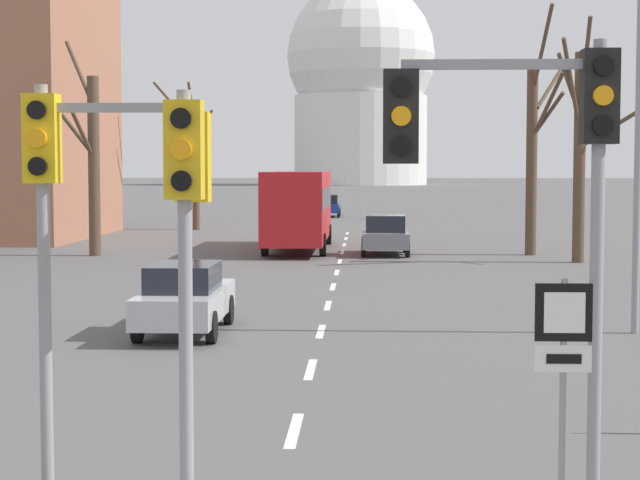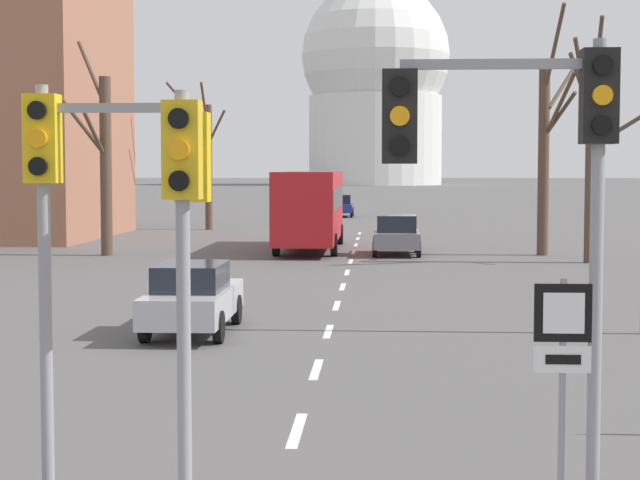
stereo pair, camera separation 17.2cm
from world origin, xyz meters
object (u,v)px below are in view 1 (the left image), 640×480
object	(u,v)px
street_lamp_right	(619,89)
sedan_mid_centre	(185,297)
route_sign_post	(563,355)
sedan_near_left	(385,235)
traffic_signal_centre_tall	(185,225)
traffic_signal_near_right	(529,156)
traffic_signal_near_left	(96,188)
sedan_near_right	(328,206)
city_bus	(299,204)

from	to	relation	value
street_lamp_right	sedan_mid_centre	world-z (taller)	street_lamp_right
route_sign_post	sedan_near_left	world-z (taller)	route_sign_post
traffic_signal_centre_tall	sedan_mid_centre	world-z (taller)	traffic_signal_centre_tall
traffic_signal_centre_tall	route_sign_post	size ratio (longest dim) A/B	1.76
traffic_signal_near_right	traffic_signal_near_left	bearing A→B (deg)	175.20
sedan_near_left	sedan_near_right	bearing A→B (deg)	95.91
traffic_signal_centre_tall	street_lamp_right	distance (m)	15.31
city_bus	traffic_signal_near_left	bearing A→B (deg)	-89.95
sedan_near_left	sedan_near_right	distance (m)	35.45
traffic_signal_centre_tall	sedan_near_left	xyz separation A→B (m)	(2.61, 34.45, -2.23)
traffic_signal_near_right	sedan_near_left	bearing A→B (deg)	91.39
traffic_signal_near_right	route_sign_post	world-z (taller)	traffic_signal_near_right
traffic_signal_near_left	city_bus	xyz separation A→B (m)	(-0.03, 35.74, -1.37)
street_lamp_right	route_sign_post	bearing A→B (deg)	-105.38
route_sign_post	street_lamp_right	size ratio (longest dim) A/B	0.29
traffic_signal_centre_tall	route_sign_post	world-z (taller)	traffic_signal_centre_tall
traffic_signal_near_left	sedan_near_right	xyz separation A→B (m)	(0.10, 68.63, -2.58)
traffic_signal_centre_tall	sedan_near_left	bearing A→B (deg)	85.67
city_bus	route_sign_post	bearing A→B (deg)	-82.15
route_sign_post	traffic_signal_centre_tall	bearing A→B (deg)	-169.93
traffic_signal_near_left	street_lamp_right	world-z (taller)	street_lamp_right
traffic_signal_near_left	traffic_signal_near_right	bearing A→B (deg)	-4.80
route_sign_post	sedan_near_left	bearing A→B (deg)	92.03
sedan_near_left	sedan_near_right	world-z (taller)	sedan_near_left
traffic_signal_near_left	sedan_mid_centre	size ratio (longest dim) A/B	1.01
city_bus	street_lamp_right	bearing A→B (deg)	-70.27
traffic_signal_near_right	traffic_signal_centre_tall	distance (m)	3.57
traffic_signal_near_left	traffic_signal_centre_tall	xyz separation A→B (m)	(1.14, -1.09, -0.35)
street_lamp_right	sedan_near_right	distance (m)	57.22
traffic_signal_near_right	street_lamp_right	bearing A→B (deg)	73.00
sedan_near_left	city_bus	distance (m)	4.62
route_sign_post	city_bus	world-z (taller)	city_bus
traffic_signal_near_left	street_lamp_right	distance (m)	14.94
sedan_near_left	city_bus	bearing A→B (deg)	147.90
street_lamp_right	sedan_near_left	bearing A→B (deg)	102.42
traffic_signal_near_left	city_bus	bearing A→B (deg)	90.05
city_bus	sedan_mid_centre	bearing A→B (deg)	-92.42
traffic_signal_near_right	sedan_near_right	bearing A→B (deg)	93.70
traffic_signal_near_right	street_lamp_right	size ratio (longest dim) A/B	0.57
route_sign_post	sedan_mid_centre	xyz separation A→B (m)	(-5.99, 12.15, -0.90)
sedan_mid_centre	route_sign_post	bearing A→B (deg)	-63.73
route_sign_post	sedan_near_right	xyz separation A→B (m)	(-4.85, 69.04, -0.86)
sedan_near_left	sedan_mid_centre	xyz separation A→B (m)	(-4.79, -21.63, -0.04)
sedan_near_right	city_bus	xyz separation A→B (m)	(-0.13, -32.89, 1.21)
traffic_signal_near_left	sedan_near_left	size ratio (longest dim) A/B	1.09
traffic_signal_near_left	sedan_near_right	bearing A→B (deg)	89.91
traffic_signal_near_right	traffic_signal_near_left	xyz separation A→B (m)	(-4.57, 0.38, -0.33)
traffic_signal_near_left	sedan_mid_centre	distance (m)	12.07
sedan_near_left	sedan_near_right	xyz separation A→B (m)	(-3.65, 35.26, -0.00)
sedan_near_right	sedan_mid_centre	xyz separation A→B (m)	(-1.15, -56.89, -0.04)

